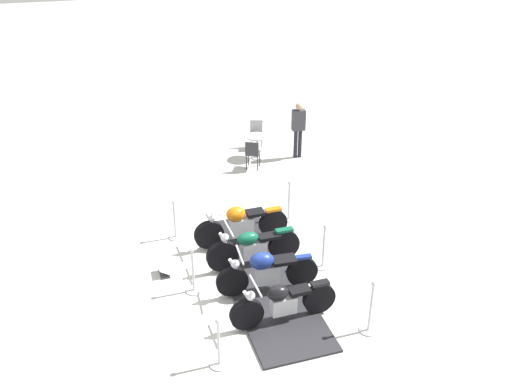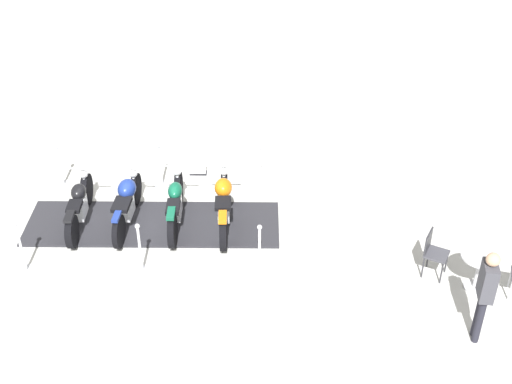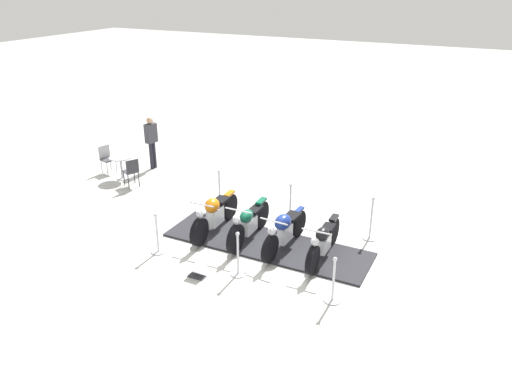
# 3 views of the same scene
# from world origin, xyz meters

# --- Properties ---
(ground_plane) EXTENTS (80.00, 80.00, 0.00)m
(ground_plane) POSITION_xyz_m (0.00, 0.00, 0.00)
(ground_plane) COLOR silver
(display_platform) EXTENTS (5.08, 1.51, 0.05)m
(display_platform) POSITION_xyz_m (0.00, 0.00, 0.03)
(display_platform) COLOR #28282D
(display_platform) RESTS_ON ground_plane
(motorcycle_copper) EXTENTS (0.65, 2.26, 1.01)m
(motorcycle_copper) POSITION_xyz_m (1.44, 0.03, 0.54)
(motorcycle_copper) COLOR black
(motorcycle_copper) RESTS_ON display_platform
(motorcycle_forest) EXTENTS (0.69, 2.12, 1.04)m
(motorcycle_forest) POSITION_xyz_m (0.48, 0.02, 0.51)
(motorcycle_forest) COLOR black
(motorcycle_forest) RESTS_ON display_platform
(motorcycle_navy) EXTENTS (0.69, 2.13, 0.97)m
(motorcycle_navy) POSITION_xyz_m (-0.48, 0.03, 0.56)
(motorcycle_navy) COLOR black
(motorcycle_navy) RESTS_ON display_platform
(motorcycle_black) EXTENTS (0.67, 2.12, 0.95)m
(motorcycle_black) POSITION_xyz_m (-1.44, 0.02, 0.48)
(motorcycle_black) COLOR black
(motorcycle_black) RESTS_ON display_platform
(stanchion_left_rear) EXTENTS (0.34, 0.34, 1.14)m
(stanchion_left_rear) POSITION_xyz_m (-2.16, -1.45, 0.36)
(stanchion_left_rear) COLOR silver
(stanchion_left_rear) RESTS_ON ground_plane
(stanchion_right_front) EXTENTS (0.35, 0.35, 1.01)m
(stanchion_right_front) POSITION_xyz_m (2.16, 1.45, 0.30)
(stanchion_right_front) COLOR silver
(stanchion_right_front) RESTS_ON ground_plane
(stanchion_left_front) EXTENTS (0.34, 0.34, 1.08)m
(stanchion_left_front) POSITION_xyz_m (2.16, -1.43, 0.34)
(stanchion_left_front) COLOR silver
(stanchion_left_front) RESTS_ON ground_plane
(stanchion_right_mid) EXTENTS (0.35, 0.35, 1.05)m
(stanchion_right_mid) POSITION_xyz_m (-0.00, 1.44, 0.31)
(stanchion_right_mid) COLOR silver
(stanchion_right_mid) RESTS_ON ground_plane
(stanchion_right_rear) EXTENTS (0.35, 0.35, 1.01)m
(stanchion_right_rear) POSITION_xyz_m (-2.16, 1.43, 0.30)
(stanchion_right_rear) COLOR silver
(stanchion_right_rear) RESTS_ON ground_plane
(stanchion_left_mid) EXTENTS (0.33, 0.33, 1.09)m
(stanchion_left_mid) POSITION_xyz_m (0.00, -1.44, 0.35)
(stanchion_left_mid) COLOR silver
(stanchion_left_mid) RESTS_ON ground_plane
(info_placard) EXTENTS (0.38, 0.23, 0.21)m
(info_placard) POSITION_xyz_m (0.76, 1.94, 0.07)
(info_placard) COLOR #333338
(info_placard) RESTS_ON ground_plane
(cafe_table) EXTENTS (0.71, 0.71, 0.74)m
(cafe_table) POSITION_xyz_m (6.03, -1.80, 0.55)
(cafe_table) COLOR #B7B7BC
(cafe_table) RESTS_ON ground_plane
(cafe_chair_across_table) EXTENTS (0.54, 0.54, 0.90)m
(cafe_chair_across_table) POSITION_xyz_m (5.29, -1.43, 0.53)
(cafe_chair_across_table) COLOR #2D2D33
(cafe_chair_across_table) RESTS_ON ground_plane
(bystander_person) EXTENTS (0.27, 0.42, 1.77)m
(bystander_person) POSITION_xyz_m (5.72, -3.03, 1.06)
(bystander_person) COLOR #23232D
(bystander_person) RESTS_ON ground_plane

